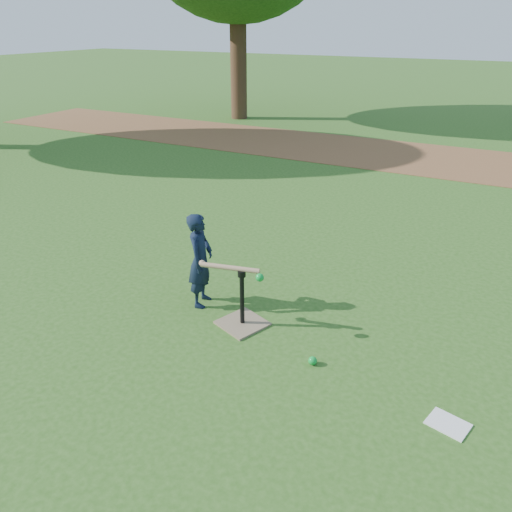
% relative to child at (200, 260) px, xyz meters
% --- Properties ---
extents(ground, '(80.00, 80.00, 0.00)m').
position_rel_child_xyz_m(ground, '(0.73, 0.13, -0.52)').
color(ground, '#285116').
rests_on(ground, ground).
extents(dirt_strip, '(24.00, 3.00, 0.01)m').
position_rel_child_xyz_m(dirt_strip, '(0.73, 7.63, -0.52)').
color(dirt_strip, brown).
rests_on(dirt_strip, ground).
extents(child, '(0.34, 0.43, 1.05)m').
position_rel_child_xyz_m(child, '(0.00, 0.00, 0.00)').
color(child, black).
rests_on(child, ground).
extents(wiffle_ball_ground, '(0.08, 0.08, 0.08)m').
position_rel_child_xyz_m(wiffle_ball_ground, '(1.48, -0.45, -0.48)').
color(wiffle_ball_ground, '#0D9931').
rests_on(wiffle_ball_ground, ground).
extents(clipboard, '(0.35, 0.30, 0.01)m').
position_rel_child_xyz_m(clipboard, '(2.69, -0.66, -0.52)').
color(clipboard, white).
rests_on(clipboard, ground).
extents(batting_tee, '(0.56, 0.56, 0.61)m').
position_rel_child_xyz_m(batting_tee, '(0.60, -0.17, -0.41)').
color(batting_tee, '#826E52').
rests_on(batting_tee, ground).
extents(swing_action, '(0.72, 0.18, 0.08)m').
position_rel_child_xyz_m(swing_action, '(0.52, -0.20, 0.11)').
color(swing_action, tan).
rests_on(swing_action, ground).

